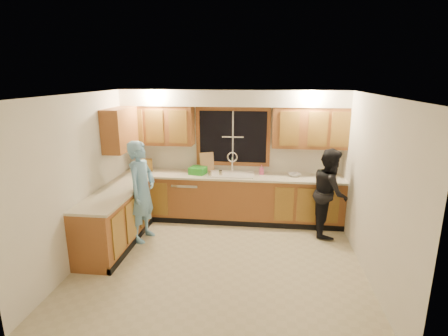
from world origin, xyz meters
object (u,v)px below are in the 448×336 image
Objects in this scene: soap_bottle at (261,170)px; knife_block at (149,165)px; man at (142,191)px; dish_crate at (198,170)px; bowl at (294,175)px; stove at (100,234)px; dishwasher at (188,198)px; woman at (330,192)px; sink at (231,177)px.

knife_block is at bearing -179.19° from soap_bottle.
knife_block is at bearing 22.62° from man.
dish_crate is at bearing -27.47° from man.
bowl is at bearing 1.94° from dish_crate.
soap_bottle is at bearing 38.92° from stove.
bowl reaches higher than dishwasher.
man is (-0.57, -0.99, 0.45)m from dishwasher.
dishwasher is 1.55m from soap_bottle.
man is 9.58× the size of soap_bottle.
knife_block is (0.16, 1.88, 0.59)m from stove.
stove is 5.00× the size of soap_bottle.
soap_bottle is (-1.20, 0.49, 0.24)m from woman.
knife_block is 0.85× the size of dish_crate.
bowl is (2.04, 0.05, 0.54)m from dishwasher.
dish_crate is at bearing 57.27° from stove.
sink reaches higher than soap_bottle.
sink reaches higher than stove.
man reaches higher than bowl.
woman is at bearing -22.13° from soap_bottle.
dishwasher is at bearing -179.01° from sink.
knife_block is (-3.41, 0.46, 0.27)m from woman.
dish_crate is at bearing -178.06° from bowl.
bowl is (1.19, 0.04, 0.08)m from sink.
dishwasher is 0.61m from dish_crate.
sink is 0.65m from dish_crate.
stove is at bearing 165.85° from man.
woman is 6.96× the size of bowl.
dishwasher is 1.01m from knife_block.
knife_block reaches higher than soap_bottle.
sink is 1.65m from knife_block.
bowl is at bearing -57.36° from man.
knife_block is 1.00m from dish_crate.
bowl is (0.62, -0.05, -0.06)m from soap_bottle.
man reaches higher than sink.
bowl is (2.82, -0.02, -0.10)m from knife_block.
woman is (2.62, -0.39, 0.36)m from dishwasher.
sink is 3.86× the size of bowl.
dishwasher is 2.11m from bowl.
woman reaches higher than soap_bottle.
sink is 2.98× the size of dish_crate.
man is 1.11× the size of woman.
dish_crate is 1.22m from soap_bottle.
man reaches higher than knife_block.
man is at bearing 104.41° from woman.
sink reaches higher than dish_crate.
soap_bottle is (2.21, 0.03, -0.03)m from knife_block.
dishwasher is at bearing -18.96° from man.
woman is 5.37× the size of dish_crate.
woman is 3.45m from knife_block.
dish_crate is at bearing -22.12° from knife_block.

